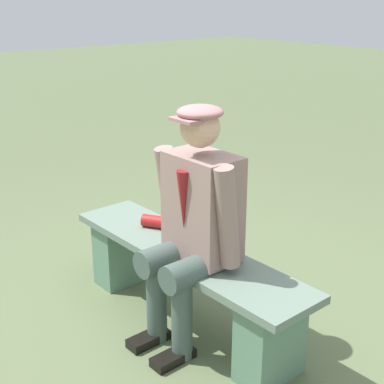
# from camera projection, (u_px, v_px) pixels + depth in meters

# --- Properties ---
(ground_plane) EXTENTS (30.00, 30.00, 0.00)m
(ground_plane) POSITION_uv_depth(u_px,v_px,m) (186.00, 321.00, 3.26)
(ground_plane) COLOR #5A6945
(bench) EXTENTS (1.67, 0.39, 0.47)m
(bench) POSITION_uv_depth(u_px,v_px,m) (186.00, 277.00, 3.16)
(bench) COLOR slate
(bench) RESTS_ON ground
(seated_man) EXTENTS (0.55, 0.54, 1.29)m
(seated_man) POSITION_uv_depth(u_px,v_px,m) (194.00, 219.00, 2.88)
(seated_man) COLOR gray
(seated_man) RESTS_ON ground
(rolled_magazine) EXTENTS (0.22, 0.17, 0.08)m
(rolled_magazine) POSITION_uv_depth(u_px,v_px,m) (159.00, 222.00, 3.36)
(rolled_magazine) COLOR #B21E1E
(rolled_magazine) RESTS_ON bench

